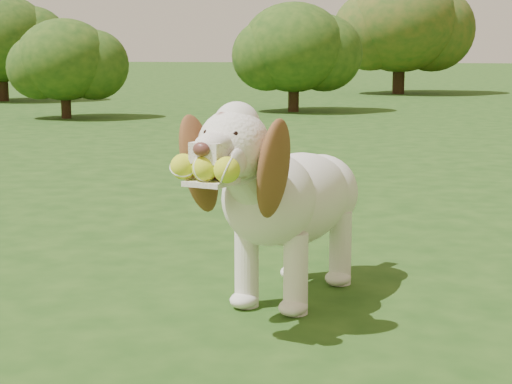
# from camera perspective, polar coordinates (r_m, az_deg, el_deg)

# --- Properties ---
(ground) EXTENTS (80.00, 80.00, 0.00)m
(ground) POSITION_cam_1_polar(r_m,az_deg,el_deg) (2.68, -3.30, -10.28)
(ground) COLOR #1C3F12
(ground) RESTS_ON ground
(dog) EXTENTS (0.59, 1.13, 0.74)m
(dog) POSITION_cam_1_polar(r_m,az_deg,el_deg) (3.04, 1.97, -0.10)
(dog) COLOR white
(dog) RESTS_ON ground
(shrub_a) EXTENTS (1.19, 1.19, 1.23)m
(shrub_a) POSITION_cam_1_polar(r_m,az_deg,el_deg) (10.94, -12.66, 8.60)
(shrub_a) COLOR #382314
(shrub_a) RESTS_ON ground
(shrub_e) EXTENTS (1.65, 1.65, 1.71)m
(shrub_e) POSITION_cam_1_polar(r_m,az_deg,el_deg) (14.52, -16.66, 9.79)
(shrub_e) COLOR #382314
(shrub_e) RESTS_ON ground
(shrub_i) EXTENTS (2.13, 2.13, 2.21)m
(shrub_i) POSITION_cam_1_polar(r_m,az_deg,el_deg) (16.20, 9.59, 11.07)
(shrub_i) COLOR #382314
(shrub_i) RESTS_ON ground
(shrub_b) EXTENTS (1.43, 1.43, 1.48)m
(shrub_b) POSITION_cam_1_polar(r_m,az_deg,el_deg) (11.75, 2.54, 9.61)
(shrub_b) COLOR #382314
(shrub_b) RESTS_ON ground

